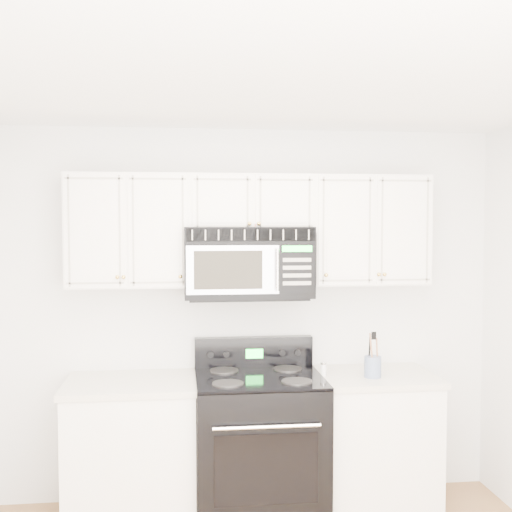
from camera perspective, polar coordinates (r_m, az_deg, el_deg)
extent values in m
cube|color=white|center=(2.86, 3.19, 16.11)|extent=(3.50, 3.50, 0.01)
cube|color=silver|center=(4.57, -0.67, -5.15)|extent=(3.50, 0.01, 2.60)
cube|color=silver|center=(4.46, -10.94, -16.83)|extent=(0.82, 0.63, 0.88)
cube|color=beige|center=(4.33, -11.01, -11.08)|extent=(0.86, 0.65, 0.04)
cube|color=black|center=(4.64, -10.85, -21.19)|extent=(0.82, 0.55, 0.10)
cube|color=silver|center=(4.63, 10.08, -16.06)|extent=(0.82, 0.63, 0.88)
cube|color=beige|center=(4.50, 10.14, -10.52)|extent=(0.86, 0.65, 0.04)
cube|color=black|center=(4.81, 9.89, -20.31)|extent=(0.82, 0.55, 0.10)
cube|color=black|center=(4.43, 0.28, -16.62)|extent=(0.83, 0.71, 0.92)
cube|color=black|center=(4.10, 0.94, -18.44)|extent=(0.64, 0.01, 0.44)
cylinder|color=silver|center=(3.99, 0.99, -14.96)|extent=(0.66, 0.02, 0.02)
cube|color=black|center=(4.30, 0.28, -10.77)|extent=(0.83, 0.71, 0.02)
cube|color=black|center=(4.58, -0.21, -8.56)|extent=(0.83, 0.08, 0.22)
cube|color=#24ED3D|center=(4.54, -0.14, -8.68)|extent=(0.12, 0.00, 0.07)
cube|color=silver|center=(4.35, -11.26, 2.24)|extent=(0.80, 0.33, 0.75)
cube|color=silver|center=(4.52, 9.95, 2.28)|extent=(0.80, 0.33, 0.75)
cube|color=silver|center=(4.36, -0.44, 4.67)|extent=(0.84, 0.33, 0.39)
sphere|color=gold|center=(4.18, -11.69, -1.85)|extent=(0.03, 0.03, 0.03)
sphere|color=gold|center=(4.16, -6.74, -1.83)|extent=(0.03, 0.03, 0.03)
sphere|color=gold|center=(4.27, 6.26, -1.70)|extent=(0.03, 0.03, 0.03)
sphere|color=gold|center=(4.36, 10.87, -1.63)|extent=(0.03, 0.03, 0.03)
sphere|color=gold|center=(4.17, -0.57, 2.89)|extent=(0.03, 0.03, 0.03)
sphere|color=gold|center=(4.18, 0.25, 2.89)|extent=(0.03, 0.03, 0.03)
cylinder|color=#A90E02|center=(4.17, -0.07, 2.06)|extent=(0.01, 0.00, 0.12)
sphere|color=gold|center=(4.18, -0.07, 1.16)|extent=(0.04, 0.04, 0.04)
cube|color=black|center=(4.32, -0.75, -0.50)|extent=(0.85, 0.42, 0.47)
cube|color=#A29D93|center=(4.10, -0.45, 1.90)|extent=(0.83, 0.01, 0.08)
cube|color=#A6A7B3|center=(4.09, -2.07, -1.24)|extent=(0.59, 0.01, 0.31)
cube|color=black|center=(4.09, -2.48, -1.25)|extent=(0.44, 0.01, 0.25)
cube|color=black|center=(4.15, 3.65, -1.19)|extent=(0.23, 0.01, 0.31)
cube|color=#24ED3D|center=(4.13, 3.68, 0.66)|extent=(0.19, 0.00, 0.04)
cylinder|color=silver|center=(4.09, 1.92, -1.25)|extent=(0.02, 0.02, 0.27)
cylinder|color=slate|center=(4.39, 10.33, -9.66)|extent=(0.11, 0.11, 0.14)
cylinder|color=#8C5A3E|center=(4.38, 10.73, -8.73)|extent=(0.01, 0.01, 0.24)
cylinder|color=black|center=(4.39, 10.04, -8.57)|extent=(0.01, 0.01, 0.26)
cylinder|color=#8C5A3E|center=(4.34, 10.26, -8.59)|extent=(0.01, 0.01, 0.28)
cylinder|color=white|center=(4.42, 6.07, -9.95)|extent=(0.04, 0.04, 0.08)
cylinder|color=silver|center=(4.41, 6.07, -9.39)|extent=(0.04, 0.04, 0.01)
cylinder|color=white|center=(4.38, 6.01, -10.06)|extent=(0.04, 0.04, 0.08)
cylinder|color=silver|center=(4.37, 6.02, -9.47)|extent=(0.04, 0.04, 0.01)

